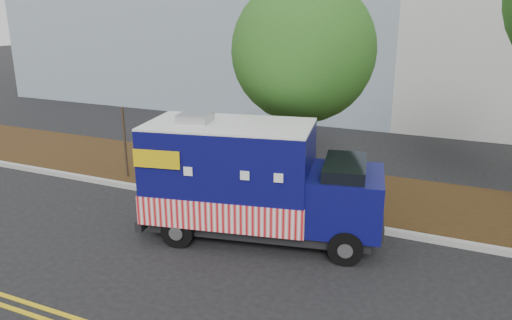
% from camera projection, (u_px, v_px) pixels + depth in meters
% --- Properties ---
extents(ground, '(120.00, 120.00, 0.00)m').
position_uv_depth(ground, '(223.00, 229.00, 12.53)').
color(ground, black).
rests_on(ground, ground).
extents(curb, '(120.00, 0.18, 0.15)m').
position_uv_depth(curb, '(247.00, 207.00, 13.73)').
color(curb, '#9E9E99').
rests_on(curb, ground).
extents(mulch_strip, '(120.00, 4.00, 0.15)m').
position_uv_depth(mulch_strip, '(276.00, 183.00, 15.55)').
color(mulch_strip, black).
rests_on(mulch_strip, ground).
extents(tree_b, '(4.05, 4.05, 6.20)m').
position_uv_depth(tree_b, '(303.00, 51.00, 13.96)').
color(tree_b, '#38281C').
rests_on(tree_b, ground).
extents(sign_post, '(0.06, 0.06, 2.40)m').
position_uv_depth(sign_post, '(125.00, 145.00, 15.67)').
color(sign_post, '#473828').
rests_on(sign_post, ground).
extents(food_truck, '(5.92, 3.14, 2.97)m').
position_uv_depth(food_truck, '(250.00, 183.00, 11.78)').
color(food_truck, black).
rests_on(food_truck, ground).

